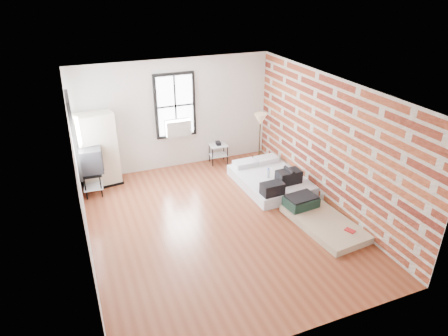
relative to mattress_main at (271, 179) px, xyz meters
name	(u,v)px	position (x,y,z in m)	size (l,w,h in m)	color
ground	(219,224)	(-1.75, -1.05, -0.17)	(6.00, 6.00, 0.00)	brown
room_shell	(222,137)	(-1.51, -0.68, 1.57)	(5.02, 6.02, 2.80)	silver
mattress_main	(271,179)	(0.00, 0.00, 0.00)	(1.49, 1.98, 0.62)	white
mattress_bare	(318,218)	(0.17, -1.76, -0.05)	(1.11, 1.88, 0.39)	tan
wardrobe	(98,150)	(-3.75, 1.60, 0.72)	(0.96, 0.63, 1.79)	black
side_table	(218,149)	(-0.70, 1.67, 0.24)	(0.49, 0.40, 0.62)	black
floor_lamp	(260,122)	(0.16, 0.96, 1.10)	(0.32, 0.32, 1.50)	#2F220F
tv_stand	(90,160)	(-3.96, 1.29, 0.64)	(0.61, 0.83, 1.12)	black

